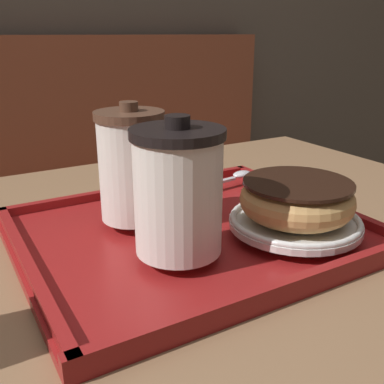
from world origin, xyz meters
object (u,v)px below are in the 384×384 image
(coffee_cup_rear, at_px, (131,165))
(donut_chocolate_glazed, at_px, (297,199))
(spoon, at_px, (230,178))
(coffee_cup_front, at_px, (178,191))

(coffee_cup_rear, height_order, donut_chocolate_glazed, coffee_cup_rear)
(coffee_cup_rear, xyz_separation_m, spoon, (0.20, 0.06, -0.07))
(coffee_cup_rear, bearing_deg, coffee_cup_front, -86.99)
(coffee_cup_front, relative_size, coffee_cup_rear, 1.00)
(coffee_cup_rear, relative_size, donut_chocolate_glazed, 1.08)
(coffee_cup_front, distance_m, spoon, 0.26)
(coffee_cup_front, xyz_separation_m, spoon, (0.19, 0.17, -0.06))
(coffee_cup_front, distance_m, coffee_cup_rear, 0.11)
(coffee_cup_rear, distance_m, donut_chocolate_glazed, 0.21)
(donut_chocolate_glazed, bearing_deg, coffee_cup_front, 173.53)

